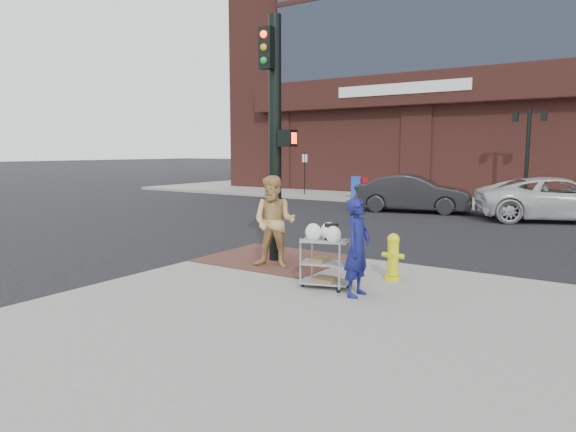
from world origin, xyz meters
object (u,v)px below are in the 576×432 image
Objects in this scene: minivan_white at (559,199)px; utility_cart at (325,259)px; traffic_signal_pole at (275,132)px; woman_blue at (357,248)px; pedestrian_tan at (274,222)px; sedan_dark at (413,193)px; lamp_post at (528,147)px; fire_hydrant at (393,256)px.

minivan_white is 12.90m from utility_cart.
traffic_signal_pole is 3.19× the size of woman_blue.
pedestrian_tan reaches higher than sedan_dark.
fire_hydrant is (0.21, -15.43, -2.04)m from lamp_post.
woman_blue is 1.31m from fire_hydrant.
sedan_dark reaches higher than utility_cart.
sedan_dark is 5.31× the size of fire_hydrant.
traffic_signal_pole is 0.91× the size of minivan_white.
woman_blue is at bearing -12.82° from utility_cart.
fire_hydrant is at bearing -4.01° from woman_blue.
sedan_dark reaches higher than fire_hydrant.
minivan_white is at bearing 82.82° from fire_hydrant.
lamp_post is at bearing -53.97° from sedan_dark.
lamp_post is 16.66m from utility_cart.
minivan_white is 11.69m from fire_hydrant.
sedan_dark is (-1.37, 11.67, -0.32)m from pedestrian_tan.
traffic_signal_pole is at bearing 175.79° from fire_hydrant.
traffic_signal_pole reaches higher than utility_cart.
woman_blue is 13.11m from sedan_dark.
fire_hydrant is at bearing -7.23° from pedestrian_tan.
traffic_signal_pole reaches higher than lamp_post.
sedan_dark is 5.19m from minivan_white.
woman_blue is 12.95m from minivan_white.
traffic_signal_pole reaches higher than minivan_white.
utility_cart reaches higher than fire_hydrant.
woman_blue is at bearing -89.62° from lamp_post.
traffic_signal_pole is 11.38m from sedan_dark.
woman_blue is 0.86× the size of pedestrian_tan.
sedan_dark is at bearing 68.56° from minivan_white.
pedestrian_tan is 1.81m from utility_cart.
pedestrian_tan is at bearing -57.38° from traffic_signal_pole.
minivan_white is at bearing 56.98° from pedestrian_tan.
woman_blue is 0.35× the size of sedan_dark.
utility_cart is at bearing 77.68° from woman_blue.
utility_cart is at bearing -124.52° from fire_hydrant.
traffic_signal_pole is at bearing 171.97° from sedan_dark.
pedestrian_tan is 0.33× the size of minivan_white.
pedestrian_tan is at bearing -171.92° from fire_hydrant.
fire_hydrant is (-1.46, -11.60, -0.18)m from minivan_white.
utility_cart is at bearing -179.95° from sedan_dark.
lamp_post is 15.56m from fire_hydrant.
pedestrian_tan is 11.76m from sedan_dark.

